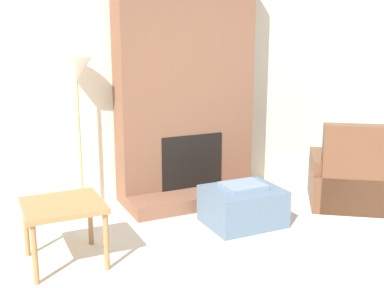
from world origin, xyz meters
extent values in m
cube|color=beige|center=(0.00, 2.81, 1.30)|extent=(7.86, 0.06, 2.60)
cube|color=brown|center=(0.00, 2.60, 1.30)|extent=(1.56, 0.36, 2.60)
cube|color=brown|center=(0.00, 2.22, 0.07)|extent=(1.56, 0.40, 0.15)
cube|color=black|center=(0.00, 2.41, 0.45)|extent=(0.72, 0.02, 0.60)
cube|color=slate|center=(0.15, 1.57, 0.18)|extent=(0.72, 0.59, 0.36)
cube|color=slate|center=(0.15, 1.57, 0.39)|extent=(0.40, 0.33, 0.05)
cube|color=brown|center=(1.54, 1.58, 0.20)|extent=(1.20, 1.19, 0.40)
cube|color=brown|center=(1.36, 1.31, 0.47)|extent=(0.70, 0.57, 0.94)
cube|color=brown|center=(1.25, 1.78, 0.27)|extent=(0.57, 0.71, 0.54)
cube|color=#9E7042|center=(-1.59, 1.47, 0.50)|extent=(0.62, 0.61, 0.04)
cylinder|color=#9E7042|center=(-1.86, 1.21, 0.24)|extent=(0.04, 0.04, 0.48)
cylinder|color=#9E7042|center=(-1.32, 1.21, 0.24)|extent=(0.04, 0.04, 0.48)
cylinder|color=#9E7042|center=(-1.86, 1.74, 0.24)|extent=(0.04, 0.04, 0.48)
cylinder|color=#9E7042|center=(-1.32, 1.74, 0.24)|extent=(0.04, 0.04, 0.48)
cylinder|color=tan|center=(-1.20, 2.55, 0.01)|extent=(0.29, 0.29, 0.02)
cylinder|color=tan|center=(-1.20, 2.55, 0.70)|extent=(0.03, 0.03, 1.36)
cone|color=silver|center=(-1.20, 2.55, 1.50)|extent=(0.35, 0.35, 0.24)
camera|label=1|loc=(-2.20, -2.26, 1.84)|focal=45.00mm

